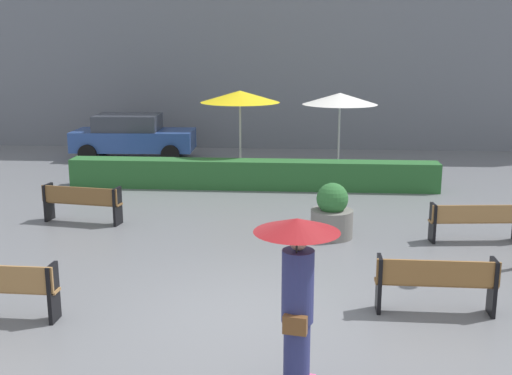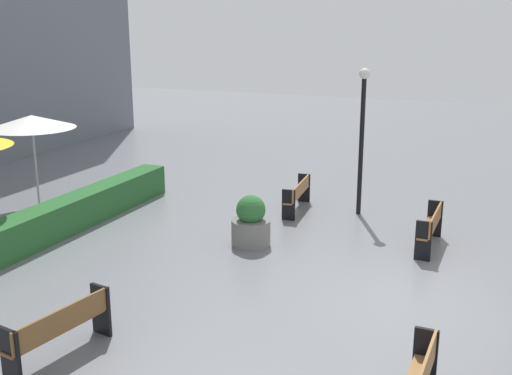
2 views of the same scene
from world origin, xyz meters
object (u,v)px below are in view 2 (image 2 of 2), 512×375
Objects in this scene: patio_umbrella_white at (32,122)px; bench_far_left at (61,327)px; bench_far_right at (298,193)px; bench_near_right at (431,225)px; lamp_post at (362,126)px; planter_pot at (251,224)px.

bench_far_left is at bearing -136.19° from patio_umbrella_white.
bench_near_right is (-1.55, -3.69, 0.04)m from bench_far_right.
bench_near_right is at bearing -32.56° from bench_far_left.
bench_far_right is 2.47m from lamp_post.
planter_pot is (-2.94, 0.12, 0.02)m from bench_far_right.
lamp_post is 1.50× the size of patio_umbrella_white.
patio_umbrella_white reaches higher than bench_far_left.
bench_far_left is 1.59× the size of planter_pot.
lamp_post reaches higher than bench_near_right.
bench_near_right is 10.56m from patio_umbrella_white.
lamp_post is (1.89, 2.10, 1.82)m from bench_near_right.
patio_umbrella_white reaches higher than bench_far_right.
bench_far_left is 0.49× the size of lamp_post.
lamp_post is at bearing 48.03° from bench_near_right.
bench_far_left is at bearing 165.03° from lamp_post.
bench_far_right is 8.62m from bench_far_left.
patio_umbrella_white is (6.11, 5.86, 1.85)m from bench_far_left.
planter_pot is at bearing 177.75° from bench_far_right.
patio_umbrella_white is (-2.81, 8.25, 0.02)m from lamp_post.
lamp_post is (3.29, -1.70, 1.84)m from planter_pot.
bench_far_right is 7.35m from patio_umbrella_white.
bench_near_right is at bearing -131.97° from lamp_post.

